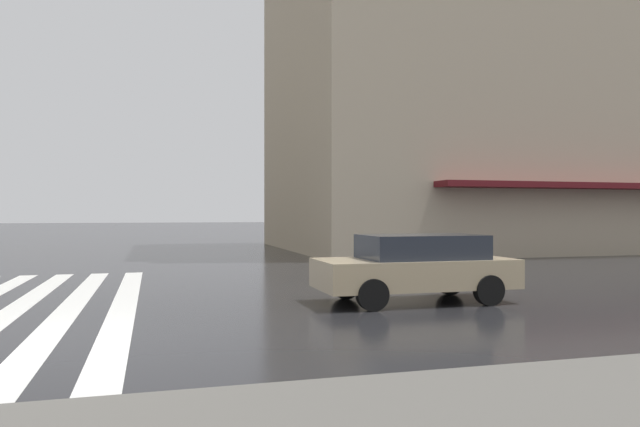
{
  "coord_description": "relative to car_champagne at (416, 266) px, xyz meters",
  "views": [
    {
      "loc": [
        -8.93,
        -1.3,
        1.87
      ],
      "look_at": [
        4.55,
        -5.09,
        1.85
      ],
      "focal_mm": 33.42,
      "sensor_mm": 36.0,
      "label": 1
    }
  ],
  "objects": [
    {
      "name": "car_champagne",
      "position": [
        0.0,
        0.0,
        0.0
      ],
      "size": [
        1.85,
        4.1,
        1.41
      ],
      "color": "tan",
      "rests_on": "ground_plane"
    },
    {
      "name": "ground_plane",
      "position": [
        -2.5,
        6.61,
        -0.76
      ],
      "size": [
        220.0,
        220.0,
        0.0
      ],
      "primitive_type": "plane",
      "color": "black"
    },
    {
      "name": "haussmann_block_corner",
      "position": [
        17.01,
        -15.23,
        11.34
      ],
      "size": [
        15.22,
        28.12,
        24.72
      ],
      "color": "tan",
      "rests_on": "ground_plane"
    }
  ]
}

